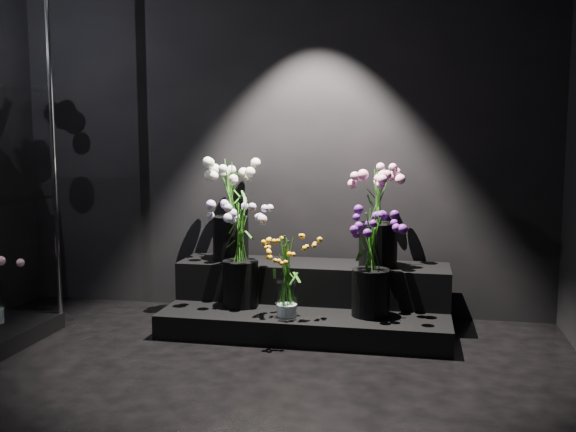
# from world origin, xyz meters

# --- Properties ---
(floor) EXTENTS (4.00, 4.00, 0.00)m
(floor) POSITION_xyz_m (0.00, 0.00, 0.00)
(floor) COLOR black
(floor) RESTS_ON ground
(wall_back) EXTENTS (4.00, 0.00, 4.00)m
(wall_back) POSITION_xyz_m (0.00, 2.00, 1.40)
(wall_back) COLOR black
(wall_back) RESTS_ON floor
(display_riser) EXTENTS (1.89, 0.84, 0.42)m
(display_riser) POSITION_xyz_m (0.31, 1.62, 0.17)
(display_riser) COLOR black
(display_riser) RESTS_ON floor
(bouquet_orange_bells) EXTENTS (0.27, 0.27, 0.53)m
(bouquet_orange_bells) POSITION_xyz_m (0.22, 1.27, 0.43)
(bouquet_orange_bells) COLOR white
(bouquet_orange_bells) RESTS_ON display_riser
(bouquet_lilac) EXTENTS (0.42, 0.42, 0.71)m
(bouquet_lilac) POSITION_xyz_m (-0.14, 1.46, 0.56)
(bouquet_lilac) COLOR black
(bouquet_lilac) RESTS_ON display_riser
(bouquet_purple) EXTENTS (0.42, 0.42, 0.68)m
(bouquet_purple) POSITION_xyz_m (0.74, 1.40, 0.54)
(bouquet_purple) COLOR black
(bouquet_purple) RESTS_ON display_riser
(bouquet_cream_roses) EXTENTS (0.43, 0.43, 0.72)m
(bouquet_cream_roses) POSITION_xyz_m (-0.29, 1.75, 0.84)
(bouquet_cream_roses) COLOR black
(bouquet_cream_roses) RESTS_ON display_riser
(bouquet_pink_roses) EXTENTS (0.48, 0.48, 0.68)m
(bouquet_pink_roses) POSITION_xyz_m (0.77, 1.71, 0.80)
(bouquet_pink_roses) COLOR black
(bouquet_pink_roses) RESTS_ON display_riser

